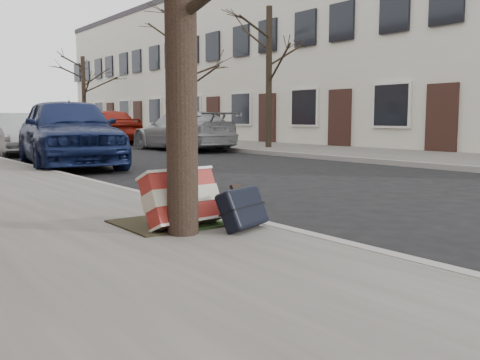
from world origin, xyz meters
TOP-DOWN VIEW (x-y plane):
  - ground at (0.00, 0.00)m, footprint 120.00×120.00m
  - far_sidewalk at (7.80, 15.00)m, footprint 4.00×70.00m
  - house_far at (13.15, 16.00)m, footprint 6.70×40.00m
  - dirt_patch at (-2.00, 1.20)m, footprint 0.85×0.85m
  - suitcase_red at (-1.98, 0.95)m, footprint 0.71×0.43m
  - suitcase_navy at (-1.60, 0.57)m, footprint 0.56×0.44m
  - car_near_front at (-0.27, 8.85)m, footprint 2.59×4.88m
  - car_near_mid at (-0.08, 13.84)m, footprint 1.61×3.88m
  - car_far_front at (4.95, 12.71)m, footprint 2.00×4.61m
  - car_far_back at (4.56, 18.53)m, footprint 1.84×4.46m
  - tree_far_a at (7.20, 10.83)m, footprint 0.21×0.21m
  - tree_far_b at (7.20, 16.18)m, footprint 0.22×0.22m
  - tree_far_c at (7.20, 27.81)m, footprint 0.24×0.24m

SIDE VIEW (x-z plane):
  - ground at x=0.00m, z-range 0.00..0.00m
  - far_sidewalk at x=7.80m, z-range 0.00..0.12m
  - dirt_patch at x=-2.00m, z-range 0.12..0.14m
  - suitcase_navy at x=-1.60m, z-range 0.12..0.51m
  - suitcase_red at x=-1.98m, z-range 0.12..0.64m
  - car_near_mid at x=-0.08m, z-range 0.00..1.25m
  - car_far_front at x=4.95m, z-range 0.00..1.32m
  - car_far_back at x=4.56m, z-range 0.00..1.51m
  - car_near_front at x=-0.27m, z-range 0.00..1.58m
  - tree_far_c at x=7.20m, z-range 0.12..4.68m
  - tree_far_a at x=7.20m, z-range 0.12..4.75m
  - tree_far_b at x=7.20m, z-range 0.12..5.34m
  - house_far at x=13.15m, z-range 0.00..7.20m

